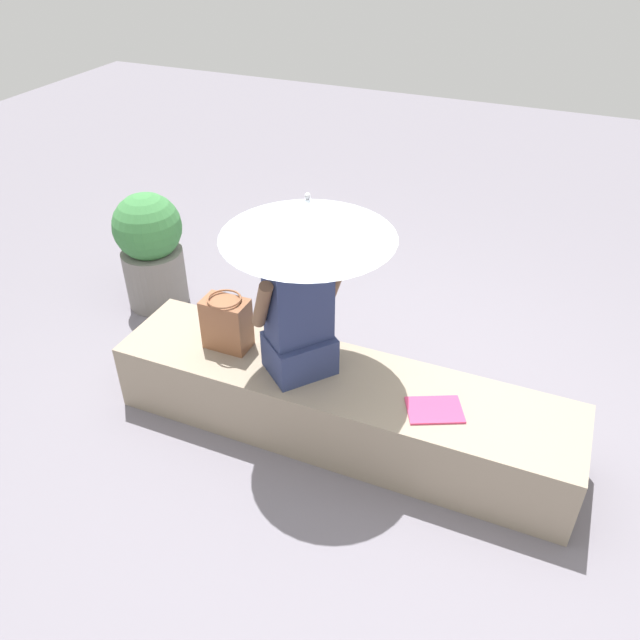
{
  "coord_description": "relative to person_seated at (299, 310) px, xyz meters",
  "views": [
    {
      "loc": [
        0.93,
        -2.49,
        2.65
      ],
      "look_at": [
        -0.11,
        -0.01,
        0.77
      ],
      "focal_mm": 35.55,
      "sensor_mm": 36.0,
      "label": 1
    }
  ],
  "objects": [
    {
      "name": "magazine",
      "position": [
        0.77,
        -0.04,
        -0.38
      ],
      "size": [
        0.34,
        0.3,
        0.01
      ],
      "primitive_type": "cube",
      "rotation": [
        0.0,
        0.0,
        0.44
      ],
      "color": "#D83866",
      "rests_on": "stone_bench"
    },
    {
      "name": "parasol",
      "position": [
        0.04,
        0.05,
        0.51
      ],
      "size": [
        0.88,
        0.88,
        1.03
      ],
      "color": "#B7B7BC",
      "rests_on": "stone_bench"
    },
    {
      "name": "ground_plane",
      "position": [
        0.23,
        0.03,
        -0.81
      ],
      "size": [
        14.0,
        14.0,
        0.0
      ],
      "primitive_type": "plane",
      "color": "slate"
    },
    {
      "name": "handbag_black",
      "position": [
        -0.47,
        0.03,
        -0.23
      ],
      "size": [
        0.26,
        0.19,
        0.33
      ],
      "color": "brown",
      "rests_on": "stone_bench"
    },
    {
      "name": "planter_near",
      "position": [
        -1.54,
        0.79,
        -0.36
      ],
      "size": [
        0.49,
        0.49,
        0.87
      ],
      "color": "gray",
      "rests_on": "ground"
    },
    {
      "name": "person_seated",
      "position": [
        0.0,
        0.0,
        0.0
      ],
      "size": [
        0.45,
        0.49,
        0.9
      ],
      "color": "navy",
      "rests_on": "stone_bench"
    },
    {
      "name": "stone_bench",
      "position": [
        0.23,
        0.03,
        -0.6
      ],
      "size": [
        2.59,
        0.59,
        0.42
      ],
      "primitive_type": "cube",
      "color": "gray",
      "rests_on": "ground"
    }
  ]
}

